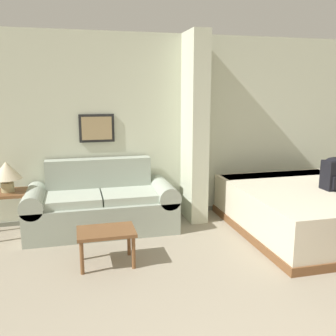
{
  "coord_description": "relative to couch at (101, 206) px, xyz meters",
  "views": [
    {
      "loc": [
        -1.42,
        -1.13,
        1.82
      ],
      "look_at": [
        -0.52,
        2.47,
        1.05
      ],
      "focal_mm": 40.0,
      "sensor_mm": 36.0,
      "label": 1
    }
  ],
  "objects": [
    {
      "name": "side_table",
      "position": [
        -1.14,
        0.04,
        0.15
      ],
      "size": [
        0.45,
        0.45,
        0.58
      ],
      "color": "brown",
      "rests_on": "ground_plane"
    },
    {
      "name": "table_lamp",
      "position": [
        -1.14,
        0.04,
        0.51
      ],
      "size": [
        0.37,
        0.37,
        0.38
      ],
      "color": "tan",
      "rests_on": "side_table"
    },
    {
      "name": "wall_back",
      "position": [
        1.12,
        0.48,
        0.97
      ],
      "size": [
        6.24,
        0.16,
        2.6
      ],
      "color": "beige",
      "rests_on": "ground_plane"
    },
    {
      "name": "bed",
      "position": [
        2.63,
        -0.71,
        -0.03
      ],
      "size": [
        1.84,
        2.19,
        0.58
      ],
      "color": "brown",
      "rests_on": "ground_plane"
    },
    {
      "name": "couch",
      "position": [
        0.0,
        0.0,
        0.0
      ],
      "size": [
        1.95,
        0.84,
        0.91
      ],
      "color": "#99A393",
      "rests_on": "ground_plane"
    },
    {
      "name": "wall_partition_pillar",
      "position": [
        1.33,
        0.14,
        0.97
      ],
      "size": [
        0.24,
        0.56,
        2.6
      ],
      "color": "beige",
      "rests_on": "ground_plane"
    },
    {
      "name": "coffee_table",
      "position": [
        -0.03,
        -1.07,
        0.0
      ],
      "size": [
        0.6,
        0.42,
        0.38
      ],
      "color": "brown",
      "rests_on": "ground_plane"
    },
    {
      "name": "backpack",
      "position": [
        2.9,
        -0.85,
        0.47
      ],
      "size": [
        0.31,
        0.24,
        0.42
      ],
      "color": "black",
      "rests_on": "bed"
    }
  ]
}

